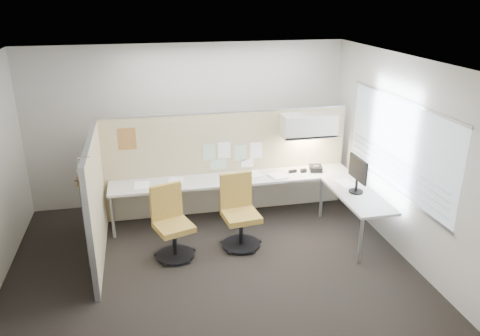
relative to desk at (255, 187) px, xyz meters
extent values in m
cube|color=black|center=(-0.93, -1.13, -0.61)|extent=(5.50, 4.50, 0.01)
cube|color=white|center=(-0.93, -1.13, 2.20)|extent=(5.50, 4.50, 0.01)
cube|color=beige|center=(-0.93, 1.12, 0.80)|extent=(5.50, 0.02, 2.80)
cube|color=beige|center=(-0.93, -3.38, 0.80)|extent=(5.50, 0.02, 2.80)
cube|color=beige|center=(1.82, -1.13, 0.80)|extent=(0.02, 4.50, 2.80)
cube|color=#A0AFB9|center=(1.79, -1.13, 0.95)|extent=(0.01, 2.80, 1.30)
cube|color=tan|center=(-0.38, 0.47, 0.27)|extent=(4.10, 0.06, 1.75)
cube|color=tan|center=(-2.43, -0.63, 0.27)|extent=(0.06, 2.20, 1.75)
cube|color=beige|center=(-0.33, 0.14, 0.11)|extent=(4.00, 0.60, 0.04)
cube|color=beige|center=(1.37, -0.89, 0.11)|extent=(0.60, 1.47, 0.04)
cube|color=beige|center=(-0.33, 0.41, -0.26)|extent=(3.90, 0.02, 0.64)
cylinder|color=#A5A8AA|center=(-2.28, -0.11, -0.26)|extent=(0.05, 0.05, 0.69)
cylinder|color=#A5A8AA|center=(1.12, -1.58, -0.26)|extent=(0.05, 0.05, 0.69)
cylinder|color=#A5A8AA|center=(1.12, -0.11, -0.26)|extent=(0.05, 0.05, 0.69)
cube|color=beige|center=(0.97, 0.26, 0.91)|extent=(0.90, 0.36, 0.38)
cube|color=#FFEABF|center=(0.97, 0.26, 0.70)|extent=(0.60, 0.06, 0.02)
cube|color=#8CBF8C|center=(-0.68, 0.44, 0.50)|extent=(0.21, 0.00, 0.28)
cube|color=white|center=(-0.43, 0.44, 0.52)|extent=(0.21, 0.00, 0.28)
cube|color=#8CBF8C|center=(-0.15, 0.44, 0.45)|extent=(0.21, 0.00, 0.28)
cube|color=white|center=(0.12, 0.44, 0.48)|extent=(0.21, 0.00, 0.28)
cube|color=#8CBF8C|center=(-0.53, 0.44, 0.28)|extent=(0.28, 0.00, 0.18)
cube|color=white|center=(-0.03, 0.44, 0.26)|extent=(0.21, 0.00, 0.14)
cube|color=orange|center=(-1.98, 0.44, 0.82)|extent=(0.28, 0.00, 0.35)
cylinder|color=black|center=(-1.40, -0.88, -0.57)|extent=(0.55, 0.55, 0.03)
cylinder|color=black|center=(-1.40, -0.88, -0.36)|extent=(0.06, 0.06, 0.42)
cube|color=tan|center=(-1.40, -0.88, -0.12)|extent=(0.62, 0.62, 0.08)
cube|color=tan|center=(-1.48, -0.66, 0.19)|extent=(0.46, 0.21, 0.53)
cylinder|color=black|center=(-0.41, -0.79, -0.57)|extent=(0.57, 0.57, 0.03)
cylinder|color=black|center=(-0.41, -0.79, -0.35)|extent=(0.07, 0.07, 0.44)
cube|color=tan|center=(-0.41, -0.79, -0.10)|extent=(0.56, 0.56, 0.09)
cube|color=tan|center=(-0.44, -0.55, 0.22)|extent=(0.49, 0.12, 0.55)
cylinder|color=black|center=(1.37, -0.82, 0.14)|extent=(0.22, 0.22, 0.02)
cylinder|color=black|center=(1.37, -0.82, 0.24)|extent=(0.04, 0.04, 0.20)
cube|color=black|center=(1.37, -0.82, 0.51)|extent=(0.05, 0.53, 0.35)
cube|color=black|center=(1.37, -0.82, 0.51)|extent=(0.01, 0.48, 0.31)
cube|color=black|center=(1.09, 0.15, 0.18)|extent=(0.23, 0.23, 0.12)
cylinder|color=black|center=(1.00, 0.17, 0.21)|extent=(0.07, 0.17, 0.04)
cube|color=black|center=(0.69, 0.17, 0.15)|extent=(0.14, 0.06, 0.05)
cube|color=black|center=(0.87, 0.15, 0.16)|extent=(0.11, 0.07, 0.06)
cube|color=silver|center=(-2.43, -1.38, 1.17)|extent=(0.14, 0.02, 0.02)
cylinder|color=silver|center=(-2.50, -1.38, 1.09)|extent=(0.02, 0.02, 0.14)
cube|color=#AD7F4C|center=(-2.50, -1.38, 0.96)|extent=(0.02, 0.46, 0.12)
cube|color=#AD7F4C|center=(-2.53, -1.35, 0.92)|extent=(0.02, 0.46, 0.12)
cube|color=gray|center=(-2.51, -1.43, 0.30)|extent=(0.01, 0.07, 1.15)
cube|color=white|center=(-1.81, 0.11, 0.14)|extent=(0.24, 0.31, 0.02)
cube|color=white|center=(-1.27, 0.19, 0.14)|extent=(0.27, 0.33, 0.02)
cube|color=white|center=(0.04, 0.23, 0.13)|extent=(0.25, 0.31, 0.01)
cube|color=white|center=(0.39, 0.05, 0.14)|extent=(0.30, 0.35, 0.02)
cube|color=white|center=(1.35, -0.48, 0.14)|extent=(0.27, 0.33, 0.02)
camera|label=1|loc=(-1.73, -6.80, 3.00)|focal=35.00mm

